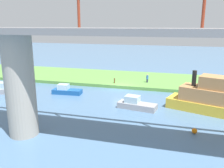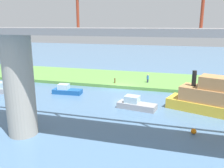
{
  "view_description": "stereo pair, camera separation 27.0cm",
  "coord_description": "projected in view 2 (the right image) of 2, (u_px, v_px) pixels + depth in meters",
  "views": [
    {
      "loc": [
        -8.35,
        34.75,
        9.79
      ],
      "look_at": [
        -0.03,
        5.0,
        2.0
      ],
      "focal_mm": 38.18,
      "sensor_mm": 36.0,
      "label": 1
    },
    {
      "loc": [
        -8.61,
        34.68,
        9.79
      ],
      "look_at": [
        -0.03,
        5.0,
        2.0
      ],
      "focal_mm": 38.18,
      "sensor_mm": 36.0,
      "label": 2
    }
  ],
  "objects": [
    {
      "name": "bridge_pylon",
      "position": [
        19.0,
        86.0,
        20.81
      ],
      "size": [
        2.58,
        2.58,
        9.02
      ],
      "primitive_type": "cylinder",
      "color": "#9E998E",
      "rests_on": "ground"
    },
    {
      "name": "pontoon_yellow",
      "position": [
        136.0,
        104.0,
        28.26
      ],
      "size": [
        4.78,
        2.36,
        1.53
      ],
      "color": "#99999E",
      "rests_on": "ground"
    },
    {
      "name": "motorboat_white",
      "position": [
        7.0,
        89.0,
        34.77
      ],
      "size": [
        4.98,
        2.4,
        1.59
      ],
      "color": "#99999E",
      "rests_on": "ground"
    },
    {
      "name": "riverboat_paddlewheel",
      "position": [
        212.0,
        98.0,
        26.78
      ],
      "size": [
        9.52,
        5.74,
        4.62
      ],
      "color": "gold",
      "rests_on": "ground"
    },
    {
      "name": "grassy_bank",
      "position": [
        129.0,
        79.0,
        42.55
      ],
      "size": [
        80.0,
        12.0,
        0.5
      ],
      "primitive_type": "cube",
      "color": "#5B9342",
      "rests_on": "ground"
    },
    {
      "name": "marker_buoy",
      "position": [
        194.0,
        131.0,
        21.82
      ],
      "size": [
        0.5,
        0.5,
        0.5
      ],
      "primitive_type": "sphere",
      "color": "orange",
      "rests_on": "ground"
    },
    {
      "name": "mooring_post",
      "position": [
        115.0,
        81.0,
        38.44
      ],
      "size": [
        0.2,
        0.2,
        0.83
      ],
      "primitive_type": "cylinder",
      "color": "brown",
      "rests_on": "grassy_bank"
    },
    {
      "name": "motorboat_red",
      "position": [
        66.0,
        90.0,
        34.39
      ],
      "size": [
        4.28,
        1.79,
        1.39
      ],
      "color": "#195199",
      "rests_on": "ground"
    },
    {
      "name": "bridge_span",
      "position": [
        14.0,
        28.0,
        19.61
      ],
      "size": [
        68.76,
        4.3,
        3.25
      ],
      "color": "slate",
      "rests_on": "bridge_pylon"
    },
    {
      "name": "ground_plane",
      "position": [
        121.0,
        89.0,
        37.02
      ],
      "size": [
        160.0,
        160.0,
        0.0
      ],
      "primitive_type": "plane",
      "color": "#4C7093"
    },
    {
      "name": "person_on_bank",
      "position": [
        148.0,
        78.0,
        38.83
      ],
      "size": [
        0.46,
        0.46,
        1.39
      ],
      "color": "#2D334C",
      "rests_on": "grassy_bank"
    }
  ]
}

